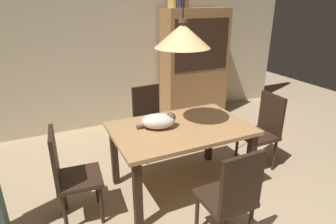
% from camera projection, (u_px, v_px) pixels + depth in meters
% --- Properties ---
extents(ground, '(10.00, 10.00, 0.00)m').
position_uv_depth(ground, '(196.00, 220.00, 2.71)').
color(ground, tan).
extents(back_wall, '(6.40, 0.10, 2.90)m').
position_uv_depth(back_wall, '(114.00, 35.00, 4.41)').
color(back_wall, beige).
rests_on(back_wall, ground).
extents(dining_table, '(1.40, 0.90, 0.75)m').
position_uv_depth(dining_table, '(181.00, 136.00, 2.94)').
color(dining_table, '#A87A4C').
rests_on(dining_table, ground).
extents(chair_near_front, '(0.41, 0.41, 0.93)m').
position_uv_depth(chair_near_front, '(231.00, 195.00, 2.25)').
color(chair_near_front, black).
rests_on(chair_near_front, ground).
extents(chair_right_side, '(0.40, 0.40, 0.93)m').
position_uv_depth(chair_right_side, '(263.00, 128.00, 3.44)').
color(chair_right_side, black).
rests_on(chair_right_side, ground).
extents(chair_left_side, '(0.43, 0.43, 0.93)m').
position_uv_depth(chair_left_side, '(69.00, 172.00, 2.56)').
color(chair_left_side, black).
rests_on(chair_left_side, ground).
extents(chair_far_back, '(0.43, 0.43, 0.93)m').
position_uv_depth(chair_far_back, '(150.00, 118.00, 3.73)').
color(chair_far_back, black).
rests_on(chair_far_back, ground).
extents(cat_sleeping, '(0.41, 0.32, 0.16)m').
position_uv_depth(cat_sleeping, '(159.00, 121.00, 2.85)').
color(cat_sleeping, beige).
rests_on(cat_sleeping, dining_table).
extents(pendant_lamp, '(0.52, 0.52, 1.30)m').
position_uv_depth(pendant_lamp, '(183.00, 35.00, 2.57)').
color(pendant_lamp, '#E0A86B').
extents(hutch_bookcase, '(1.12, 0.45, 1.85)m').
position_uv_depth(hutch_bookcase, '(194.00, 67.00, 4.84)').
color(hutch_bookcase, olive).
rests_on(hutch_bookcase, ground).
extents(book_yellow_short, '(0.04, 0.20, 0.18)m').
position_uv_depth(book_yellow_short, '(172.00, 2.00, 4.29)').
color(book_yellow_short, gold).
rests_on(book_yellow_short, hutch_bookcase).
extents(book_blue_wide, '(0.06, 0.24, 0.24)m').
position_uv_depth(book_blue_wide, '(176.00, 0.00, 4.30)').
color(book_blue_wide, '#384C93').
rests_on(book_blue_wide, hutch_bookcase).
extents(book_brown_thick, '(0.06, 0.24, 0.22)m').
position_uv_depth(book_brown_thick, '(183.00, 0.00, 4.36)').
color(book_brown_thick, brown).
rests_on(book_brown_thick, hutch_bookcase).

